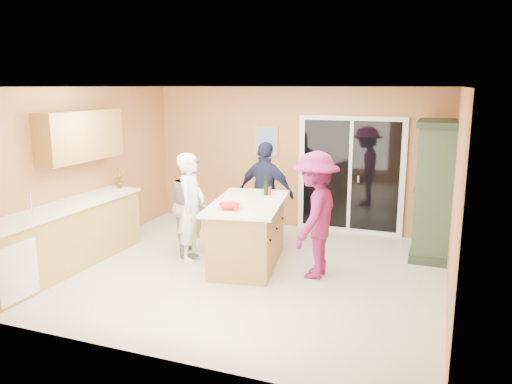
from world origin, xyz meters
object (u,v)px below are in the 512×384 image
(woman_navy, at_px, (266,193))
(woman_magenta, at_px, (315,215))
(woman_grey, at_px, (191,204))
(green_hutch, at_px, (434,191))
(kitchen_island, at_px, (248,235))
(woman_white, at_px, (191,207))

(woman_navy, xyz_separation_m, woman_magenta, (1.14, -1.16, 0.02))
(woman_grey, distance_m, woman_navy, 1.29)
(woman_magenta, bearing_deg, green_hutch, 138.34)
(woman_grey, xyz_separation_m, woman_magenta, (2.08, -0.28, 0.09))
(woman_grey, xyz_separation_m, woman_navy, (0.94, 0.88, 0.07))
(kitchen_island, height_order, green_hutch, green_hutch)
(woman_navy, distance_m, woman_magenta, 1.62)
(woman_grey, distance_m, woman_magenta, 2.10)
(green_hutch, height_order, woman_navy, green_hutch)
(woman_white, xyz_separation_m, woman_navy, (0.77, 1.17, 0.04))
(green_hutch, bearing_deg, woman_magenta, -134.97)
(kitchen_island, distance_m, woman_navy, 1.14)
(kitchen_island, relative_size, woman_white, 1.20)
(green_hutch, xyz_separation_m, woman_white, (-3.40, -1.51, -0.20))
(kitchen_island, relative_size, woman_grey, 1.25)
(woman_grey, height_order, woman_navy, woman_navy)
(green_hutch, height_order, woman_grey, green_hutch)
(woman_white, relative_size, woman_grey, 1.04)
(woman_navy, bearing_deg, woman_grey, 51.89)
(woman_magenta, bearing_deg, woman_navy, -132.30)
(woman_magenta, bearing_deg, woman_grey, -94.49)
(woman_navy, bearing_deg, woman_white, 65.71)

